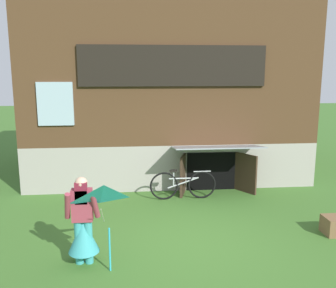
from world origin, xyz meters
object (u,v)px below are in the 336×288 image
at_px(person, 83,228).
at_px(wooden_crate, 336,225).
at_px(kite, 105,207).
at_px(bicycle_silver, 183,185).

xyz_separation_m(person, wooden_crate, (4.88, 0.69, -0.46)).
bearing_deg(wooden_crate, kite, -165.36).
height_order(person, wooden_crate, person).
height_order(kite, bicycle_silver, kite).
height_order(person, kite, person).
relative_size(person, wooden_crate, 3.04).
bearing_deg(wooden_crate, bicycle_silver, 139.34).
xyz_separation_m(kite, wooden_crate, (4.48, 1.17, -1.00)).
distance_m(person, kite, 0.83).
relative_size(person, bicycle_silver, 0.89).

